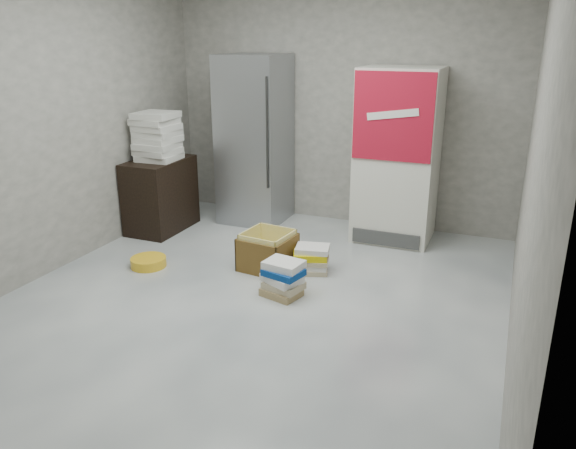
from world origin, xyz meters
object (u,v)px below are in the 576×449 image
at_px(coke_cooler, 397,156).
at_px(wood_shelf, 161,195).
at_px(steel_fridge, 255,140).
at_px(phonebook_stack_main, 283,279).
at_px(cardboard_box, 268,253).

xyz_separation_m(coke_cooler, wood_shelf, (-2.48, -0.72, -0.50)).
relative_size(coke_cooler, wood_shelf, 2.25).
relative_size(steel_fridge, coke_cooler, 1.06).
distance_m(coke_cooler, phonebook_stack_main, 2.01).
height_order(steel_fridge, phonebook_stack_main, steel_fridge).
height_order(phonebook_stack_main, cardboard_box, cardboard_box).
xyz_separation_m(wood_shelf, phonebook_stack_main, (1.93, -1.06, -0.24)).
bearing_deg(steel_fridge, cardboard_box, -60.35).
bearing_deg(cardboard_box, wood_shelf, 166.86).
xyz_separation_m(steel_fridge, coke_cooler, (1.65, -0.01, -0.05)).
relative_size(coke_cooler, cardboard_box, 3.63).
xyz_separation_m(steel_fridge, phonebook_stack_main, (1.10, -1.79, -0.79)).
height_order(wood_shelf, phonebook_stack_main, wood_shelf).
bearing_deg(phonebook_stack_main, steel_fridge, 138.57).
relative_size(wood_shelf, cardboard_box, 1.61).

